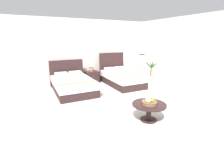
{
  "coord_description": "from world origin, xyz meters",
  "views": [
    {
      "loc": [
        -2.56,
        -4.51,
        1.98
      ],
      "look_at": [
        0.0,
        0.47,
        0.7
      ],
      "focal_mm": 26.93,
      "sensor_mm": 36.0,
      "label": 1
    }
  ],
  "objects": [
    {
      "name": "nightstand",
      "position": [
        0.03,
        2.53,
        0.27
      ],
      "size": [
        0.6,
        0.45,
        0.53
      ],
      "color": "#301D1E",
      "rests_on": "ground"
    },
    {
      "name": "floor_lamp_corner",
      "position": [
        2.57,
        2.23,
        0.61
      ],
      "size": [
        0.22,
        0.22,
        1.23
      ],
      "color": "#361E1A",
      "rests_on": "ground"
    },
    {
      "name": "table_lamp",
      "position": [
        0.03,
        2.55,
        0.79
      ],
      "size": [
        0.32,
        0.32,
        0.41
      ],
      "color": "tan",
      "rests_on": "nightstand"
    },
    {
      "name": "wall_side_right",
      "position": [
        3.08,
        0.4,
        1.42
      ],
      "size": [
        0.12,
        5.21,
        2.83
      ],
      "primitive_type": "cube",
      "color": "silver",
      "rests_on": "ground"
    },
    {
      "name": "coffee_table",
      "position": [
        0.0,
        -1.51,
        0.33
      ],
      "size": [
        0.83,
        0.83,
        0.43
      ],
      "color": "#301D1E",
      "rests_on": "ground"
    },
    {
      "name": "bed_near_window",
      "position": [
        -1.07,
        1.65,
        0.28
      ],
      "size": [
        1.42,
        2.18,
        1.1
      ],
      "color": "#301D1E",
      "rests_on": "ground"
    },
    {
      "name": "bed_near_corner",
      "position": [
        1.07,
        1.66,
        0.31
      ],
      "size": [
        1.26,
        2.15,
        1.32
      ],
      "color": "#301D1E",
      "rests_on": "ground"
    },
    {
      "name": "wall_back",
      "position": [
        0.0,
        3.0,
        1.42
      ],
      "size": [
        9.75,
        0.12,
        2.83
      ],
      "primitive_type": "cube",
      "color": "silver",
      "rests_on": "ground"
    },
    {
      "name": "fruit_bowl",
      "position": [
        -0.03,
        -1.55,
        0.5
      ],
      "size": [
        0.37,
        0.37,
        0.2
      ],
      "color": "olive",
      "rests_on": "coffee_table"
    },
    {
      "name": "potted_palm",
      "position": [
        2.65,
        1.58,
        0.29
      ],
      "size": [
        0.57,
        0.53,
        0.97
      ],
      "color": "tan",
      "rests_on": "ground"
    },
    {
      "name": "ground_plane",
      "position": [
        0.0,
        0.0,
        -0.01
      ],
      "size": [
        9.75,
        9.61,
        0.02
      ],
      "primitive_type": "cube",
      "color": "beige"
    }
  ]
}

